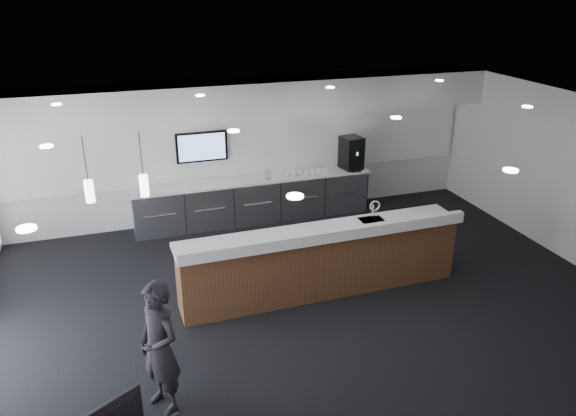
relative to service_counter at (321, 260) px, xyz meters
name	(u,v)px	position (x,y,z in m)	size (l,w,h in m)	color
ground	(314,308)	(-0.28, -0.44, -0.58)	(10.00, 10.00, 0.00)	black
ceiling	(318,122)	(-0.28, -0.44, 2.42)	(10.00, 8.00, 0.02)	black
back_wall	(248,148)	(-0.28, 3.56, 0.92)	(10.00, 0.02, 3.00)	silver
soffit_bulkhead	(253,98)	(-0.28, 3.11, 2.07)	(10.00, 0.90, 0.70)	white
alcove_panel	(249,144)	(-0.28, 3.53, 1.02)	(9.80, 0.06, 1.40)	white
back_credenza	(254,199)	(-0.28, 3.20, -0.10)	(5.06, 0.66, 0.95)	gray
wall_tv	(202,147)	(-1.28, 3.46, 1.07)	(1.05, 0.08, 0.62)	black
pendant_left	(141,173)	(-2.68, 0.36, 1.67)	(0.12, 0.12, 0.30)	#FBE4C4
pendant_right	(89,178)	(-3.38, 0.36, 1.67)	(0.12, 0.12, 0.30)	#FBE4C4
ceiling_can_lights	(318,124)	(-0.28, -0.44, 2.39)	(7.00, 5.00, 0.02)	white
service_counter	(321,260)	(0.00, 0.00, 0.00)	(4.72, 0.87, 1.49)	#542A1C
coffee_machine	(351,153)	(1.92, 3.17, 0.72)	(0.46, 0.56, 0.71)	black
info_sign_left	(268,174)	(-0.01, 3.06, 0.48)	(0.15, 0.02, 0.21)	silver
info_sign_right	(297,170)	(0.66, 3.10, 0.48)	(0.16, 0.02, 0.21)	silver
lounge_guest	(159,348)	(-2.79, -1.92, 0.28)	(0.62, 0.41, 1.71)	black
cup_0	(325,170)	(1.29, 3.11, 0.42)	(0.10, 0.10, 0.09)	white
cup_1	(319,171)	(1.15, 3.11, 0.42)	(0.10, 0.10, 0.09)	white
cup_2	(313,171)	(1.01, 3.11, 0.42)	(0.10, 0.10, 0.09)	white
cup_3	(307,172)	(0.87, 3.11, 0.42)	(0.10, 0.10, 0.09)	white
cup_4	(300,173)	(0.73, 3.11, 0.42)	(0.10, 0.10, 0.09)	white
cup_5	(294,173)	(0.59, 3.11, 0.42)	(0.10, 0.10, 0.09)	white
cup_6	(288,174)	(0.45, 3.11, 0.42)	(0.10, 0.10, 0.09)	white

